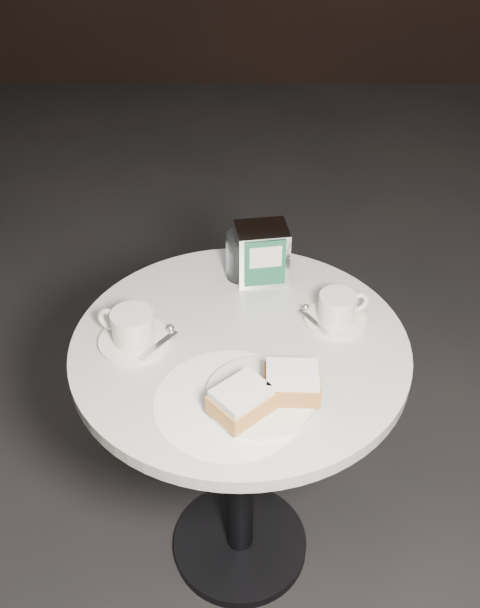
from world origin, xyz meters
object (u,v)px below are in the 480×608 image
beignet_plate (264,393)px  water_glass_left (241,257)px  cafe_table (240,409)px  napkin_dispenser (262,254)px  coffee_cup_left (133,330)px  coffee_cup_right (337,310)px  water_glass_right (257,263)px

beignet_plate → water_glass_left: water_glass_left is taller
cafe_table → napkin_dispenser: 0.35m
coffee_cup_left → water_glass_left: (0.22, 0.23, 0.02)m
coffee_cup_right → water_glass_left: size_ratio=1.50×
beignet_plate → water_glass_right: size_ratio=2.74×
coffee_cup_right → water_glass_left: bearing=123.0°
water_glass_right → beignet_plate: bearing=-89.0°
cafe_table → coffee_cup_left: coffee_cup_left is taller
beignet_plate → napkin_dispenser: (0.00, 0.40, 0.04)m
coffee_cup_left → water_glass_right: 0.34m
water_glass_left → cafe_table: bearing=-90.5°
cafe_table → coffee_cup_right: coffee_cup_right is taller
beignet_plate → coffee_cup_left: (-0.26, 0.17, 0.01)m
water_glass_left → napkin_dispenser: bearing=-7.5°
water_glass_left → napkin_dispenser: size_ratio=0.84×
water_glass_right → napkin_dispenser: (0.01, 0.01, 0.02)m
cafe_table → water_glass_right: 0.33m
coffee_cup_right → water_glass_right: 0.22m
coffee_cup_left → cafe_table: bearing=23.1°
coffee_cup_left → water_glass_right: bearing=63.4°
napkin_dispenser → beignet_plate: bearing=-99.2°
cafe_table → water_glass_right: size_ratio=7.51×
beignet_plate → coffee_cup_right: coffee_cup_right is taller
cafe_table → water_glass_right: bearing=80.0°
coffee_cup_right → water_glass_right: bearing=120.5°
coffee_cup_left → napkin_dispenser: bearing=63.6°
cafe_table → water_glass_left: (0.00, 0.23, 0.25)m
cafe_table → water_glass_left: bearing=89.5°
coffee_cup_left → water_glass_left: size_ratio=1.74×
coffee_cup_left → water_glass_right: (0.26, 0.22, 0.01)m
coffee_cup_right → water_glass_right: water_glass_right is taller
napkin_dispenser → coffee_cup_right: bearing=-53.9°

